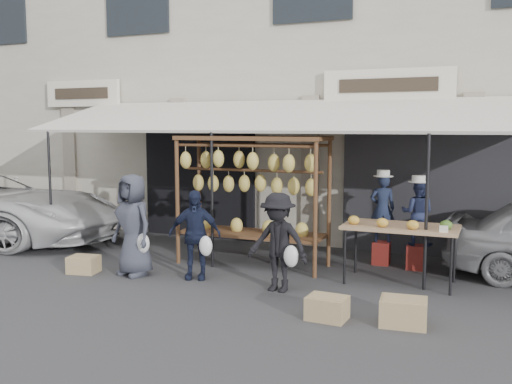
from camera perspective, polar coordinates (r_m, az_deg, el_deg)
ground_plane at (r=8.46m, az=-1.85°, el=-9.90°), size 90.00×90.00×0.00m
shophouse at (r=14.32m, az=9.23°, el=11.53°), size 24.00×6.15×7.30m
awning at (r=10.22m, az=3.53°, el=7.56°), size 10.00×2.35×2.92m
banana_rack at (r=9.71m, az=-0.48°, el=1.64°), size 2.60×0.90×2.24m
produce_table at (r=8.93m, az=14.23°, el=-3.53°), size 1.70×0.90×1.04m
vendor_left at (r=10.09m, az=12.53°, el=-1.60°), size 0.50×0.40×1.18m
vendor_right at (r=9.89m, az=15.85°, el=-2.01°), size 0.54×0.43×1.10m
customer_left at (r=9.38m, az=-12.20°, el=-3.24°), size 0.92×0.73×1.64m
customer_mid at (r=9.04m, az=-6.15°, el=-4.25°), size 0.89×0.58×1.41m
customer_right at (r=8.30m, az=2.21°, el=-5.05°), size 0.99×0.63×1.45m
stool_left at (r=10.23m, az=12.42°, el=-5.98°), size 0.36×0.36×0.40m
stool_right at (r=10.03m, az=15.71°, el=-6.29°), size 0.36×0.36×0.41m
crate_near_a at (r=7.31m, az=7.13°, el=-11.43°), size 0.51×0.40×0.29m
crate_near_b at (r=7.27m, az=14.52°, el=-11.55°), size 0.59×0.47×0.33m
crate_far at (r=9.86m, az=-16.85°, el=-6.95°), size 0.52×0.43×0.28m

